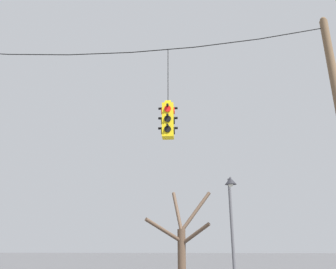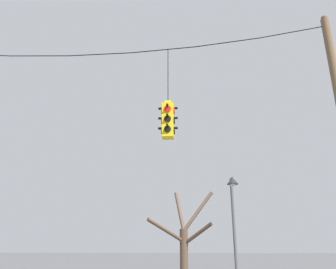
# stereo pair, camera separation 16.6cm
# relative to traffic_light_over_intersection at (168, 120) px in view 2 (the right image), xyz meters

# --- Properties ---
(span_wire) EXTENTS (14.49, 0.03, 0.67)m
(span_wire) POSITION_rel_traffic_light_over_intersection_xyz_m (-2.24, -0.00, 2.61)
(span_wire) COLOR black
(traffic_light_over_intersection) EXTENTS (0.58, 0.58, 3.00)m
(traffic_light_over_intersection) POSITION_rel_traffic_light_over_intersection_xyz_m (0.00, 0.00, 0.00)
(traffic_light_over_intersection) COLOR yellow
(street_lamp) EXTENTS (0.46, 0.79, 4.55)m
(street_lamp) POSITION_rel_traffic_light_over_intersection_xyz_m (2.21, 4.10, -2.16)
(street_lamp) COLOR #515156
(street_lamp) RESTS_ON ground_plane
(bare_tree) EXTENTS (2.76, 2.18, 4.29)m
(bare_tree) POSITION_rel_traffic_light_over_intersection_xyz_m (0.24, 5.11, -3.58)
(bare_tree) COLOR brown
(bare_tree) RESTS_ON ground_plane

